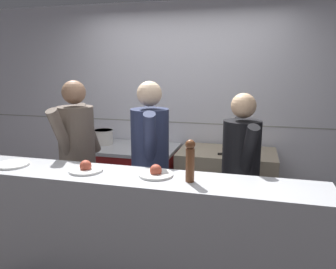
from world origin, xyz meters
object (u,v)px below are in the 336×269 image
Objects in this scene: plated_dish_appetiser at (86,168)px; plated_dish_dessert at (156,173)px; stock_pot at (103,137)px; mixing_bowl_steel at (242,148)px; oven_range at (129,182)px; pepper_mill at (190,160)px; chefs_knife at (233,154)px; sauce_pot at (156,141)px; chef_sous at (150,163)px; chef_head_cook at (78,158)px; plated_dish_main at (12,164)px; chef_line at (240,174)px.

plated_dish_appetiser is 1.01× the size of plated_dish_dessert.
stock_pot reaches higher than mixing_bowl_steel.
pepper_mill is at bearing -53.91° from oven_range.
plated_dish_dessert is (0.56, 0.04, -0.00)m from plated_dish_appetiser.
plated_dish_dessert reaches higher than chefs_knife.
sauce_pot is 1.38m from plated_dish_appetiser.
chef_sous is (0.18, -0.77, -0.03)m from sauce_pot.
plated_dish_main is at bearing -103.79° from chef_head_cook.
sauce_pot is 1.56m from pepper_mill.
oven_range is at bearing 119.28° from plated_dish_dessert.
oven_range is at bearing 106.52° from chef_sous.
plated_dish_dessert is (-0.49, -1.20, 0.14)m from chefs_knife.
chef_sous is at bearing 128.63° from pepper_mill.
plated_dish_dessert is at bearing 2.67° from plated_dish_main.
chef_sous reaches higher than chef_line.
stock_pot is 0.14× the size of chef_sous.
chefs_knife is at bearing -114.49° from mixing_bowl_steel.
oven_range is 4.84× the size of sauce_pot.
chef_head_cook is at bearing 150.12° from plated_dish_dessert.
chef_line is at bearing 19.99° from plated_dish_main.
oven_range is at bearing 133.68° from chef_line.
pepper_mill is (1.37, -1.46, 0.22)m from stock_pot.
chefs_knife is at bearing 49.55° from plated_dish_appetiser.
plated_dish_appetiser is at bearing -47.67° from chef_head_cook.
chef_sous is at bearing 6.81° from chef_head_cook.
plated_dish_dessert is (1.22, 0.06, 0.01)m from plated_dish_main.
stock_pot is 0.15× the size of chef_line.
chefs_knife is 1.27× the size of pepper_mill.
plated_dish_dessert is (-0.58, -1.39, 0.11)m from mixing_bowl_steel.
sauce_pot reaches higher than mixing_bowl_steel.
chef_sous is at bearing -43.83° from stock_pot.
sauce_pot is at bearing -5.52° from stock_pot.
pepper_mill is (1.02, -1.40, 0.76)m from oven_range.
chef_line is (1.16, 0.64, -0.16)m from plated_dish_appetiser.
plated_dish_main is at bearing 179.88° from pepper_mill.
stock_pot is 1.88m from chef_line.
pepper_mill is 0.83m from chef_sous.
pepper_mill is at bearing -12.50° from plated_dish_dessert.
stock_pot is at bearing 172.87° from chefs_knife.
plated_dish_appetiser is at bearing -81.97° from oven_range.
pepper_mill is 0.18× the size of chef_sous.
plated_dish_dessert is 1.14m from chef_head_cook.
plated_dish_appetiser reaches higher than stock_pot.
chef_line is (0.33, 0.66, -0.30)m from pepper_mill.
chef_head_cook reaches higher than mixing_bowl_steel.
stock_pot is (-0.35, 0.05, 0.54)m from oven_range.
chefs_knife is 1.61m from chef_head_cook.
mixing_bowl_steel is 1.83m from plated_dish_appetiser.
chef_line reaches higher than oven_range.
plated_dish_main is at bearing -165.77° from chef_sous.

